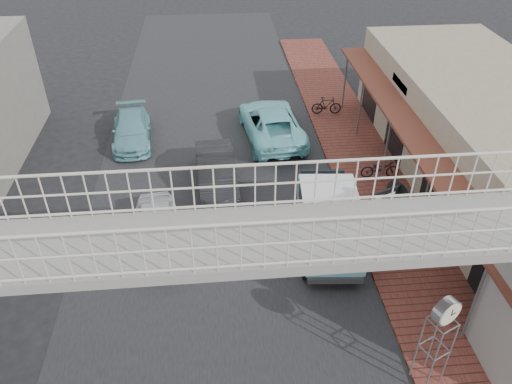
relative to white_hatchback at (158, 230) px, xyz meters
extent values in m
plane|color=black|center=(2.10, -1.94, -0.66)|extent=(120.00, 120.00, 0.00)
cube|color=black|center=(2.10, -1.94, -0.65)|extent=(10.00, 60.00, 0.01)
cube|color=brown|center=(8.60, 1.06, -0.61)|extent=(3.00, 40.00, 0.10)
cube|color=gray|center=(13.10, 2.06, 1.34)|extent=(6.00, 18.00, 4.00)
cube|color=brown|center=(9.80, 2.06, 2.24)|extent=(1.80, 18.00, 0.12)
cube|color=silver|center=(10.15, 5.56, 2.64)|extent=(0.08, 2.60, 0.90)
cube|color=#B21914|center=(10.15, -0.94, 2.64)|extent=(0.08, 2.20, 0.80)
cube|color=gray|center=(2.10, -5.94, 4.46)|extent=(14.00, 2.00, 0.24)
cube|color=beige|center=(2.10, -4.99, 5.13)|extent=(14.00, 0.08, 1.10)
cube|color=beige|center=(2.10, -6.89, 5.13)|extent=(14.00, 0.08, 1.10)
imported|color=silver|center=(0.00, 0.00, 0.00)|extent=(2.00, 4.02, 1.31)
imported|color=black|center=(2.14, 3.38, 0.06)|extent=(1.77, 4.46, 1.44)
imported|color=#7FD7DC|center=(4.87, 7.37, 0.10)|extent=(3.06, 5.68, 1.52)
imported|color=#68ACB5|center=(-1.74, 7.58, -0.05)|extent=(2.06, 4.31, 1.21)
cylinder|color=black|center=(5.16, 0.92, -0.27)|extent=(0.33, 0.79, 0.77)
cylinder|color=black|center=(6.88, 0.77, -0.27)|extent=(0.33, 0.79, 0.77)
cylinder|color=black|center=(4.91, -2.06, -0.27)|extent=(0.33, 0.79, 0.77)
cylinder|color=black|center=(6.63, -2.21, -0.27)|extent=(0.33, 0.79, 0.77)
cube|color=#71BBC5|center=(5.87, -0.98, 0.65)|extent=(2.17, 3.69, 1.49)
cube|color=#71BBC5|center=(6.04, 1.06, 0.39)|extent=(1.87, 1.14, 1.00)
cube|color=black|center=(5.87, -0.98, 1.06)|extent=(2.16, 3.03, 0.55)
cube|color=silver|center=(5.87, -0.98, 1.42)|extent=(2.20, 3.69, 0.07)
imported|color=black|center=(8.99, 3.33, -0.13)|extent=(1.64, 0.64, 0.85)
imported|color=black|center=(7.97, 9.37, -0.10)|extent=(1.56, 0.53, 0.92)
cylinder|color=#59595B|center=(7.04, -6.05, 0.58)|extent=(0.04, 0.04, 2.28)
cylinder|color=#59595B|center=(7.53, -5.83, 0.58)|extent=(0.04, 0.04, 2.28)
cylinder|color=#59595B|center=(7.26, -6.54, 0.58)|extent=(0.04, 0.04, 2.28)
cylinder|color=#59595B|center=(7.76, -6.32, 0.58)|extent=(0.04, 0.04, 2.28)
cylinder|color=silver|center=(7.40, -6.18, 2.10)|extent=(0.78, 0.54, 0.74)
cylinder|color=beige|center=(7.45, -6.31, 2.10)|extent=(0.60, 0.29, 0.65)
cylinder|color=beige|center=(7.34, -6.06, 2.10)|extent=(0.60, 0.29, 0.65)
cylinder|color=#59595B|center=(7.30, -1.62, 0.90)|extent=(0.10, 0.10, 2.91)
cube|color=black|center=(7.31, -1.65, 1.95)|extent=(1.14, 0.51, 0.90)
cone|color=black|center=(8.10, -1.33, 1.95)|extent=(0.97, 1.25, 1.10)
cube|color=white|center=(7.28, -1.70, 1.90)|extent=(0.75, 0.31, 0.60)
camera|label=1|loc=(2.19, -13.66, 11.22)|focal=35.00mm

